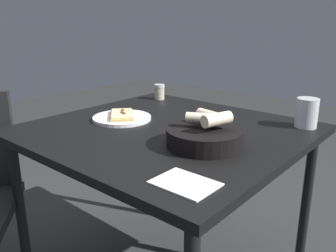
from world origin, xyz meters
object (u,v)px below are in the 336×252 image
at_px(pizza_plate, 122,117).
at_px(beer_glass, 307,115).
at_px(bread_basket, 205,135).
at_px(pepper_shaker, 159,93).
at_px(dining_table, 166,144).

bearing_deg(pizza_plate, beer_glass, -147.78).
height_order(bread_basket, pepper_shaker, bread_basket).
height_order(dining_table, beer_glass, beer_glass).
bearing_deg(pepper_shaker, beer_glass, 179.84).
distance_m(pizza_plate, pepper_shaker, 0.42).
bearing_deg(pepper_shaker, pizza_plate, 109.69).
bearing_deg(dining_table, bread_basket, 163.16).
height_order(pizza_plate, bread_basket, bread_basket).
bearing_deg(pizza_plate, pepper_shaker, -70.31).
bearing_deg(dining_table, beer_glass, -138.45).
bearing_deg(pizza_plate, dining_table, -171.59).
distance_m(bread_basket, beer_glass, 0.47).
distance_m(dining_table, pizza_plate, 0.23).
distance_m(pizza_plate, beer_glass, 0.74).
height_order(beer_glass, pepper_shaker, beer_glass).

